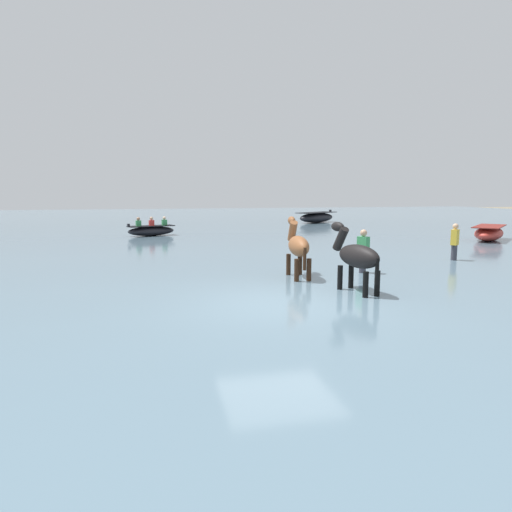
{
  "coord_description": "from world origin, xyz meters",
  "views": [
    {
      "loc": [
        -2.64,
        -9.36,
        2.74
      ],
      "look_at": [
        0.34,
        3.68,
        0.85
      ],
      "focal_mm": 32.27,
      "sensor_mm": 36.0,
      "label": 1
    }
  ],
  "objects_px": {
    "boat_near_starboard": "(317,217)",
    "boat_distant_west": "(151,230)",
    "person_onlooker_right": "(454,245)",
    "person_wading_close": "(363,255)",
    "horse_trailing_black": "(357,258)",
    "horse_lead_chestnut": "(298,248)",
    "boat_far_inshore": "(489,233)"
  },
  "relations": [
    {
      "from": "boat_near_starboard",
      "to": "horse_trailing_black",
      "type": "bearing_deg",
      "value": -108.12
    },
    {
      "from": "horse_lead_chestnut",
      "to": "boat_distant_west",
      "type": "height_order",
      "value": "horse_lead_chestnut"
    },
    {
      "from": "boat_distant_west",
      "to": "boat_far_inshore",
      "type": "bearing_deg",
      "value": -20.62
    },
    {
      "from": "boat_far_inshore",
      "to": "boat_near_starboard",
      "type": "bearing_deg",
      "value": 104.77
    },
    {
      "from": "boat_near_starboard",
      "to": "horse_lead_chestnut",
      "type": "bearing_deg",
      "value": -111.59
    },
    {
      "from": "boat_far_inshore",
      "to": "horse_lead_chestnut",
      "type": "bearing_deg",
      "value": -149.22
    },
    {
      "from": "person_wading_close",
      "to": "boat_distant_west",
      "type": "bearing_deg",
      "value": 114.9
    },
    {
      "from": "horse_trailing_black",
      "to": "person_wading_close",
      "type": "height_order",
      "value": "horse_trailing_black"
    },
    {
      "from": "boat_near_starboard",
      "to": "person_onlooker_right",
      "type": "bearing_deg",
      "value": -96.22
    },
    {
      "from": "boat_near_starboard",
      "to": "person_onlooker_right",
      "type": "distance_m",
      "value": 19.58
    },
    {
      "from": "person_onlooker_right",
      "to": "person_wading_close",
      "type": "xyz_separation_m",
      "value": [
        -4.23,
        -1.61,
        0.0
      ]
    },
    {
      "from": "horse_lead_chestnut",
      "to": "person_onlooker_right",
      "type": "distance_m",
      "value": 6.61
    },
    {
      "from": "boat_far_inshore",
      "to": "person_onlooker_right",
      "type": "xyz_separation_m",
      "value": [
        -5.84,
        -5.37,
        0.17
      ]
    },
    {
      "from": "horse_lead_chestnut",
      "to": "person_onlooker_right",
      "type": "bearing_deg",
      "value": 16.52
    },
    {
      "from": "horse_trailing_black",
      "to": "person_onlooker_right",
      "type": "relative_size",
      "value": 1.21
    },
    {
      "from": "boat_near_starboard",
      "to": "boat_distant_west",
      "type": "xyz_separation_m",
      "value": [
        -12.42,
        -8.02,
        -0.1
      ]
    },
    {
      "from": "horse_trailing_black",
      "to": "person_wading_close",
      "type": "bearing_deg",
      "value": 60.89
    },
    {
      "from": "horse_trailing_black",
      "to": "boat_near_starboard",
      "type": "xyz_separation_m",
      "value": [
        7.68,
        23.45,
        -0.43
      ]
    },
    {
      "from": "person_onlooker_right",
      "to": "person_wading_close",
      "type": "height_order",
      "value": "same"
    },
    {
      "from": "person_onlooker_right",
      "to": "person_wading_close",
      "type": "bearing_deg",
      "value": -159.13
    },
    {
      "from": "boat_near_starboard",
      "to": "person_onlooker_right",
      "type": "xyz_separation_m",
      "value": [
        -2.12,
        -19.47,
        0.13
      ]
    },
    {
      "from": "horse_trailing_black",
      "to": "horse_lead_chestnut",
      "type": "bearing_deg",
      "value": 110.11
    },
    {
      "from": "boat_distant_west",
      "to": "boat_far_inshore",
      "type": "distance_m",
      "value": 17.24
    },
    {
      "from": "horse_lead_chestnut",
      "to": "boat_near_starboard",
      "type": "relative_size",
      "value": 0.51
    },
    {
      "from": "horse_lead_chestnut",
      "to": "person_wading_close",
      "type": "height_order",
      "value": "horse_lead_chestnut"
    },
    {
      "from": "boat_near_starboard",
      "to": "boat_distant_west",
      "type": "distance_m",
      "value": 14.78
    },
    {
      "from": "horse_trailing_black",
      "to": "boat_near_starboard",
      "type": "distance_m",
      "value": 24.68
    },
    {
      "from": "horse_lead_chestnut",
      "to": "boat_far_inshore",
      "type": "relative_size",
      "value": 0.62
    },
    {
      "from": "horse_lead_chestnut",
      "to": "person_wading_close",
      "type": "xyz_separation_m",
      "value": [
        2.09,
        0.26,
        -0.32
      ]
    },
    {
      "from": "horse_lead_chestnut",
      "to": "horse_trailing_black",
      "type": "height_order",
      "value": "horse_lead_chestnut"
    },
    {
      "from": "person_onlooker_right",
      "to": "boat_far_inshore",
      "type": "bearing_deg",
      "value": 42.61
    },
    {
      "from": "boat_near_starboard",
      "to": "person_wading_close",
      "type": "distance_m",
      "value": 22.02
    }
  ]
}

